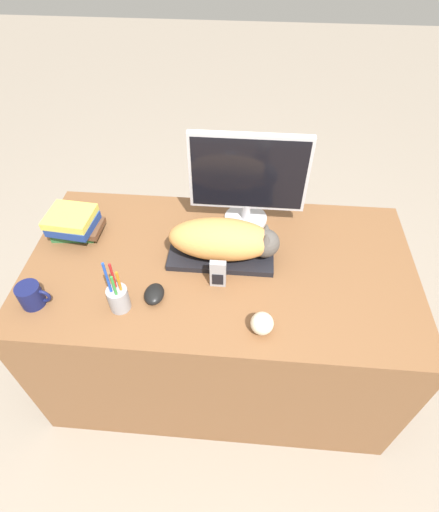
% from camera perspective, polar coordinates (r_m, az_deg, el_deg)
% --- Properties ---
extents(ground_plane, '(12.00, 12.00, 0.00)m').
position_cam_1_polar(ground_plane, '(1.98, -0.95, -24.85)').
color(ground_plane, gray).
extents(desk, '(1.49, 0.79, 0.75)m').
position_cam_1_polar(desk, '(1.82, 0.10, -9.14)').
color(desk, brown).
rests_on(desk, ground_plane).
extents(keyboard, '(0.40, 0.17, 0.02)m').
position_cam_1_polar(keyboard, '(1.54, 0.09, 0.11)').
color(keyboard, black).
rests_on(keyboard, desk).
extents(cat, '(0.42, 0.17, 0.15)m').
position_cam_1_polar(cat, '(1.48, 0.85, 2.38)').
color(cat, '#D18C47').
rests_on(cat, keyboard).
extents(monitor, '(0.46, 0.18, 0.40)m').
position_cam_1_polar(monitor, '(1.58, 4.13, 11.15)').
color(monitor, '#B7B7BC').
rests_on(monitor, desk).
extents(computer_mouse, '(0.07, 0.09, 0.04)m').
position_cam_1_polar(computer_mouse, '(1.43, -9.30, -5.38)').
color(computer_mouse, black).
rests_on(computer_mouse, desk).
extents(coffee_mug, '(0.11, 0.08, 0.09)m').
position_cam_1_polar(coffee_mug, '(1.52, -25.29, -5.11)').
color(coffee_mug, '#141947').
rests_on(coffee_mug, desk).
extents(pen_cup, '(0.07, 0.07, 0.23)m').
position_cam_1_polar(pen_cup, '(1.40, -14.27, -5.76)').
color(pen_cup, '#939399').
rests_on(pen_cup, desk).
extents(baseball, '(0.08, 0.08, 0.08)m').
position_cam_1_polar(baseball, '(1.32, 6.09, -9.56)').
color(baseball, beige).
rests_on(baseball, desk).
extents(phone, '(0.06, 0.02, 0.12)m').
position_cam_1_polar(phone, '(1.42, -0.39, -2.57)').
color(phone, '#99999E').
rests_on(phone, desk).
extents(book_stack, '(0.21, 0.17, 0.12)m').
position_cam_1_polar(book_stack, '(1.70, -20.12, 4.36)').
color(book_stack, '#2D6B38').
rests_on(book_stack, desk).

